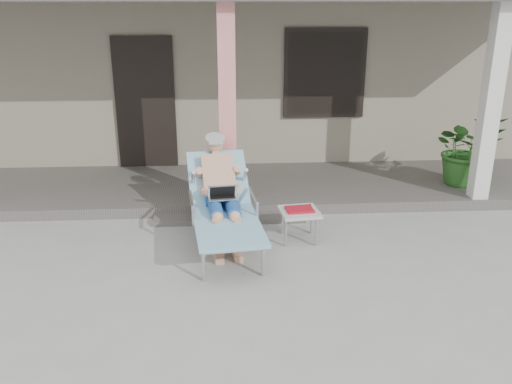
{
  "coord_description": "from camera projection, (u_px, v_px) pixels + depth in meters",
  "views": [
    {
      "loc": [
        -0.07,
        -4.81,
        2.79
      ],
      "look_at": [
        0.27,
        0.6,
        0.85
      ],
      "focal_mm": 38.0,
      "sensor_mm": 36.0,
      "label": 1
    }
  ],
  "objects": [
    {
      "name": "ground",
      "position": [
        233.0,
        292.0,
        5.46
      ],
      "size": [
        60.0,
        60.0,
        0.0
      ],
      "primitive_type": "plane",
      "color": "#9E9E99",
      "rests_on": "ground"
    },
    {
      "name": "house",
      "position": [
        224.0,
        57.0,
        11.01
      ],
      "size": [
        10.4,
        5.4,
        3.3
      ],
      "color": "gray",
      "rests_on": "ground"
    },
    {
      "name": "porch_deck",
      "position": [
        228.0,
        187.0,
        8.26
      ],
      "size": [
        10.0,
        2.0,
        0.15
      ],
      "primitive_type": "cube",
      "color": "#605B56",
      "rests_on": "ground"
    },
    {
      "name": "porch_step",
      "position": [
        230.0,
        218.0,
        7.19
      ],
      "size": [
        2.0,
        0.3,
        0.07
      ],
      "primitive_type": "cube",
      "color": "#605B56",
      "rests_on": "ground"
    },
    {
      "name": "lounger",
      "position": [
        222.0,
        181.0,
        6.34
      ],
      "size": [
        0.94,
        2.0,
        1.27
      ],
      "rotation": [
        0.0,
        0.0,
        0.11
      ],
      "color": "#B7B7BC",
      "rests_on": "ground"
    },
    {
      "name": "side_table",
      "position": [
        299.0,
        213.0,
        6.53
      ],
      "size": [
        0.51,
        0.51,
        0.41
      ],
      "rotation": [
        0.0,
        0.0,
        0.11
      ],
      "color": "beige",
      "rests_on": "ground"
    },
    {
      "name": "potted_palm",
      "position": [
        467.0,
        149.0,
        8.02
      ],
      "size": [
        1.0,
        0.88,
        1.08
      ],
      "primitive_type": "imported",
      "rotation": [
        0.0,
        0.0,
        -0.03
      ],
      "color": "#26591E",
      "rests_on": "porch_deck"
    }
  ]
}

